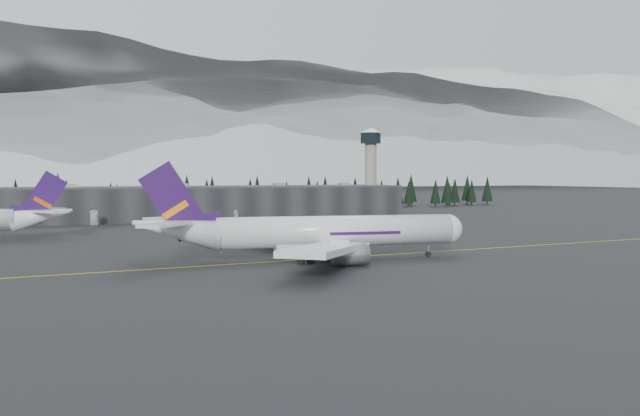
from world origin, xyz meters
name	(u,v)px	position (x,y,z in m)	size (l,w,h in m)	color
ground	(360,255)	(0.00, 0.00, 0.00)	(1400.00, 1400.00, 0.00)	black
taxiline	(364,256)	(0.00, -2.00, 0.01)	(400.00, 0.40, 0.02)	gold
terminal	(208,202)	(0.00, 125.00, 6.30)	(160.00, 30.00, 12.60)	black
control_tower	(371,161)	(75.00, 128.00, 23.41)	(10.00, 10.00, 37.70)	gray
treeline	(186,196)	(0.00, 162.00, 7.50)	(360.00, 20.00, 15.00)	black
mountain_ridge	(73,185)	(0.00, 1000.00, 0.00)	(4400.00, 900.00, 420.00)	white
jet_main	(308,233)	(-13.33, -2.99, 5.52)	(65.72, 60.05, 19.57)	silver
gse_vehicle_a	(94,224)	(-44.09, 103.71, 0.74)	(2.46, 5.33, 1.48)	white
gse_vehicle_b	(236,219)	(5.40, 104.81, 0.72)	(1.69, 4.21, 1.43)	silver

